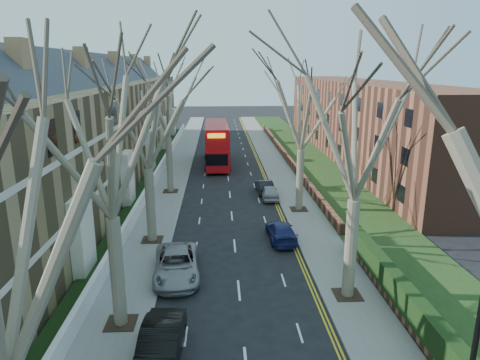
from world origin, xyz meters
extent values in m
cube|color=slate|center=(-6.00, 39.00, 0.06)|extent=(3.00, 102.00, 0.12)
cube|color=slate|center=(6.00, 39.00, 0.06)|extent=(3.00, 102.00, 0.12)
cube|color=olive|center=(-13.80, 31.00, 5.00)|extent=(9.00, 78.00, 10.00)
cube|color=#32363D|center=(-13.80, 31.00, 11.00)|extent=(4.67, 78.00, 4.67)
cube|color=silver|center=(-9.35, 31.00, 3.50)|extent=(0.12, 78.00, 0.35)
cube|color=silver|center=(-9.35, 31.00, 7.00)|extent=(0.12, 78.00, 0.35)
cube|color=brown|center=(17.50, 43.00, 5.00)|extent=(8.00, 54.00, 10.00)
cube|color=brown|center=(7.70, 43.00, 0.57)|extent=(0.35, 54.00, 0.90)
cube|color=black|center=(7.70, 2.00, 1.32)|extent=(0.70, 24.00, 1.20)
cube|color=white|center=(-7.65, 31.00, 0.62)|extent=(0.30, 78.00, 1.00)
cube|color=black|center=(10.50, 39.00, 0.15)|extent=(6.00, 102.00, 0.06)
cylinder|color=#736652|center=(-5.70, 6.00, 2.75)|extent=(0.64, 0.64, 5.25)
cube|color=#2D2116|center=(-5.70, 6.00, 0.14)|extent=(1.40, 1.40, 0.05)
cylinder|color=#736652|center=(-5.70, 16.00, 2.66)|extent=(0.64, 0.64, 5.07)
cube|color=#2D2116|center=(-5.70, 16.00, 0.14)|extent=(1.40, 1.40, 0.05)
cylinder|color=#736652|center=(-5.70, 28.00, 2.75)|extent=(0.60, 0.60, 5.25)
cube|color=#2D2116|center=(-5.70, 28.00, 0.14)|extent=(1.40, 1.40, 0.05)
cylinder|color=#736652|center=(5.70, 8.00, 2.75)|extent=(0.64, 0.64, 5.25)
cube|color=#2D2116|center=(5.70, 8.00, 0.14)|extent=(1.40, 1.40, 0.05)
cylinder|color=#736652|center=(5.70, 22.00, 2.66)|extent=(0.60, 0.60, 5.07)
cube|color=#2D2116|center=(5.70, 22.00, 0.14)|extent=(1.40, 1.40, 0.05)
cube|color=#AF0C10|center=(-1.23, 39.91, 1.55)|extent=(3.00, 12.06, 2.40)
cube|color=#AF0C10|center=(-1.23, 39.91, 3.84)|extent=(2.98, 11.46, 2.18)
cube|color=black|center=(-1.23, 39.91, 2.04)|extent=(3.00, 11.10, 0.98)
cube|color=black|center=(-1.23, 39.91, 3.95)|extent=(2.99, 10.86, 0.98)
imported|color=black|center=(-3.50, 3.35, 0.77)|extent=(1.86, 4.76, 1.54)
imported|color=gray|center=(-3.52, 10.75, 0.76)|extent=(2.96, 5.68, 1.53)
imported|color=navy|center=(3.29, 15.81, 0.64)|extent=(1.90, 4.45, 1.28)
imported|color=#989BA0|center=(3.59, 25.44, 0.64)|extent=(1.54, 3.79, 1.29)
imported|color=black|center=(3.35, 27.33, 0.65)|extent=(1.61, 4.01, 1.30)
camera|label=1|loc=(-1.00, -11.96, 11.83)|focal=32.00mm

